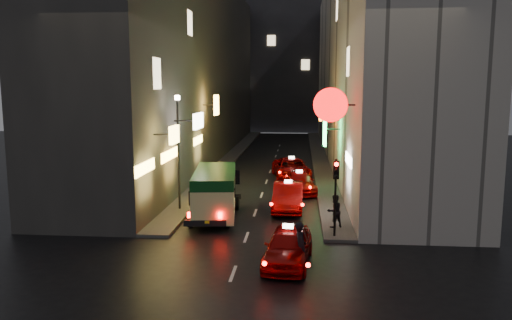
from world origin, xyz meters
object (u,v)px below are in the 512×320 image
(taxi_near, at_px, (288,243))
(pedestrian_crossing, at_px, (300,243))
(lamp_post, at_px, (178,144))
(minibus, at_px, (215,188))
(traffic_light, at_px, (336,181))

(taxi_near, distance_m, pedestrian_crossing, 0.83)
(pedestrian_crossing, relative_size, lamp_post, 0.34)
(taxi_near, height_order, pedestrian_crossing, pedestrian_crossing)
(minibus, height_order, pedestrian_crossing, minibus)
(minibus, height_order, taxi_near, minibus)
(pedestrian_crossing, relative_size, traffic_light, 0.60)
(taxi_near, relative_size, pedestrian_crossing, 2.57)
(taxi_near, distance_m, traffic_light, 4.27)
(minibus, bearing_deg, lamp_post, 150.94)
(minibus, height_order, lamp_post, lamp_post)
(taxi_near, distance_m, lamp_post, 10.37)
(minibus, bearing_deg, traffic_light, -28.85)
(pedestrian_crossing, bearing_deg, taxi_near, 18.79)
(taxi_near, bearing_deg, pedestrian_crossing, -53.79)
(pedestrian_crossing, distance_m, lamp_post, 11.09)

